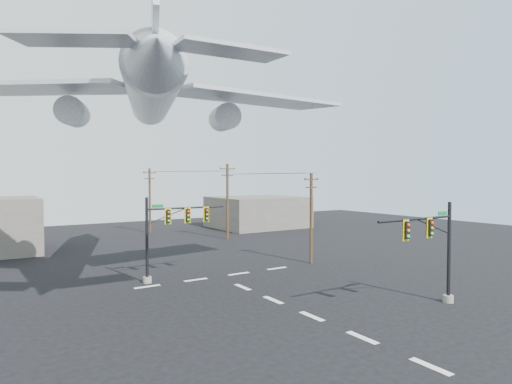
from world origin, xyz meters
TOP-DOWN VIEW (x-y plane):
  - ground at (0.00, 0.00)m, footprint 120.00×120.00m
  - lane_markings at (0.00, 5.33)m, footprint 14.00×21.20m
  - signal_mast_near at (7.94, -2.72)m, footprint 7.15×0.73m
  - signal_mast_far at (-3.89, 13.11)m, footprint 7.07×0.74m
  - utility_pole_a at (10.13, 12.13)m, footprint 1.73×0.29m
  - utility_pole_b at (11.19, 30.65)m, footprint 2.00×0.68m
  - utility_pole_c at (4.47, 42.19)m, footprint 1.96×0.33m
  - power_lines at (9.47, 27.68)m, footprint 8.52×30.07m
  - airliner at (-5.28, 12.75)m, footprint 29.65×32.04m
  - building_right at (22.00, 40.00)m, footprint 14.00×12.00m

SIDE VIEW (x-z plane):
  - ground at x=0.00m, z-range 0.00..0.00m
  - lane_markings at x=0.00m, z-range 0.01..0.01m
  - building_right at x=22.00m, z-range 0.00..5.00m
  - signal_mast_near at x=7.94m, z-range 0.28..6.93m
  - signal_mast_far at x=-3.89m, z-range 0.46..7.17m
  - utility_pole_a at x=10.13m, z-range 0.20..8.84m
  - utility_pole_c at x=4.47m, z-range 0.22..9.79m
  - utility_pole_b at x=11.19m, z-range 0.23..10.29m
  - power_lines at x=9.47m, z-range 8.62..9.07m
  - airliner at x=-5.28m, z-range 10.28..19.11m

